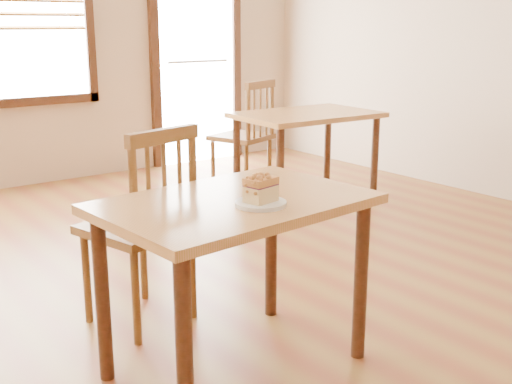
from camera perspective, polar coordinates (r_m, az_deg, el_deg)
entry_door at (r=6.82m, az=-5.31°, el=12.71°), size 1.08×0.06×2.29m
cafe_table_main at (r=2.61m, az=-1.86°, el=-3.03°), size 1.11×0.78×0.75m
cafe_chair_main at (r=3.10m, az=-9.98°, el=-2.94°), size 0.54×0.54×0.99m
cafe_table_second at (r=5.14m, az=4.53°, el=5.84°), size 1.13×0.78×0.75m
cafe_chair_second at (r=5.58m, az=-0.95°, el=5.08°), size 0.56×0.56×0.98m
plate at (r=2.48m, az=0.42°, el=-1.04°), size 0.20×0.20×0.02m
cake_slice at (r=2.46m, az=0.42°, el=0.35°), size 0.14×0.11×0.11m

